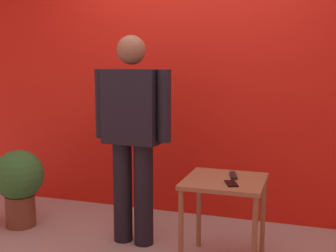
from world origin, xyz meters
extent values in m
cube|color=red|center=(0.00, 1.20, 1.57)|extent=(4.55, 0.12, 3.15)
cylinder|color=black|center=(-0.34, 0.35, 0.41)|extent=(0.16, 0.16, 0.82)
cylinder|color=black|center=(-0.15, 0.34, 0.41)|extent=(0.16, 0.16, 0.82)
cube|color=black|center=(-0.24, 0.34, 1.11)|extent=(0.46, 0.25, 0.58)
cube|color=red|center=(-0.24, 0.46, 1.13)|extent=(0.12, 0.02, 0.49)
cube|color=#C68CB7|center=(-0.23, 0.47, 1.12)|extent=(0.04, 0.01, 0.44)
cylinder|color=black|center=(-0.51, 0.37, 1.12)|extent=(0.12, 0.12, 0.55)
cylinder|color=black|center=(0.02, 0.32, 1.12)|extent=(0.12, 0.12, 0.55)
sphere|color=brown|center=(-0.24, 0.34, 1.54)|extent=(0.22, 0.22, 0.22)
cube|color=olive|center=(0.52, 0.19, 0.62)|extent=(0.56, 0.56, 0.03)
cylinder|color=olive|center=(0.28, -0.06, 0.30)|extent=(0.04, 0.04, 0.60)
cylinder|color=olive|center=(0.77, -0.06, 0.30)|extent=(0.04, 0.04, 0.60)
cylinder|color=olive|center=(0.28, 0.43, 0.30)|extent=(0.04, 0.04, 0.60)
cylinder|color=olive|center=(0.77, 0.43, 0.30)|extent=(0.04, 0.04, 0.60)
cube|color=black|center=(0.59, 0.07, 0.64)|extent=(0.12, 0.16, 0.01)
cube|color=black|center=(0.57, 0.26, 0.64)|extent=(0.09, 0.18, 0.02)
cylinder|color=brown|center=(-1.34, 0.36, 0.14)|extent=(0.26, 0.26, 0.28)
sphere|color=#2D7233|center=(-1.34, 0.36, 0.47)|extent=(0.44, 0.44, 0.44)
camera|label=1|loc=(1.08, -2.77, 1.44)|focal=46.49mm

